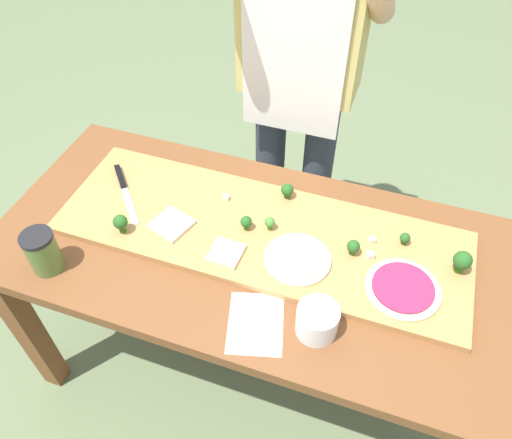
# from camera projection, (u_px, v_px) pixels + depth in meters

# --- Properties ---
(ground_plane) EXTENTS (8.00, 8.00, 0.00)m
(ground_plane) POSITION_uv_depth(u_px,v_px,m) (250.00, 362.00, 2.01)
(ground_plane) COLOR #60704C
(prep_table) EXTENTS (1.52, 0.73, 0.74)m
(prep_table) POSITION_uv_depth(u_px,v_px,m) (248.00, 267.00, 1.54)
(prep_table) COLOR brown
(prep_table) RESTS_ON ground
(cutting_board) EXTENTS (1.23, 0.40, 0.02)m
(cutting_board) POSITION_uv_depth(u_px,v_px,m) (260.00, 232.00, 1.48)
(cutting_board) COLOR #B27F47
(cutting_board) RESTS_ON prep_table
(chefs_knife) EXTENTS (0.20, 0.22, 0.02)m
(chefs_knife) POSITION_uv_depth(u_px,v_px,m) (123.00, 186.00, 1.60)
(chefs_knife) COLOR #B7BABF
(chefs_knife) RESTS_ON cutting_board
(pizza_whole_beet_magenta) EXTENTS (0.20, 0.20, 0.02)m
(pizza_whole_beet_magenta) POSITION_uv_depth(u_px,v_px,m) (403.00, 288.00, 1.32)
(pizza_whole_beet_magenta) COLOR beige
(pizza_whole_beet_magenta) RESTS_ON cutting_board
(pizza_whole_cheese_artichoke) EXTENTS (0.19, 0.19, 0.02)m
(pizza_whole_cheese_artichoke) POSITION_uv_depth(u_px,v_px,m) (297.00, 259.00, 1.39)
(pizza_whole_cheese_artichoke) COLOR beige
(pizza_whole_cheese_artichoke) RESTS_ON cutting_board
(pizza_slice_center) EXTENTS (0.13, 0.13, 0.01)m
(pizza_slice_center) POSITION_uv_depth(u_px,v_px,m) (171.00, 224.00, 1.48)
(pizza_slice_center) COLOR beige
(pizza_slice_center) RESTS_ON cutting_board
(pizza_slice_near_left) EXTENTS (0.09, 0.09, 0.01)m
(pizza_slice_near_left) POSITION_uv_depth(u_px,v_px,m) (226.00, 253.00, 1.41)
(pizza_slice_near_left) COLOR beige
(pizza_slice_near_left) RESTS_ON cutting_board
(broccoli_floret_center_right) EXTENTS (0.04, 0.04, 0.06)m
(broccoli_floret_center_right) POSITION_uv_depth(u_px,v_px,m) (120.00, 223.00, 1.44)
(broccoli_floret_center_right) COLOR #2C5915
(broccoli_floret_center_right) RESTS_ON cutting_board
(broccoli_floret_back_right) EXTENTS (0.03, 0.03, 0.05)m
(broccoli_floret_back_right) POSITION_uv_depth(u_px,v_px,m) (270.00, 223.00, 1.46)
(broccoli_floret_back_right) COLOR #487A23
(broccoli_floret_back_right) RESTS_ON cutting_board
(broccoli_floret_front_mid) EXTENTS (0.03, 0.03, 0.04)m
(broccoli_floret_front_mid) POSITION_uv_depth(u_px,v_px,m) (405.00, 238.00, 1.42)
(broccoli_floret_front_mid) COLOR #2C5915
(broccoli_floret_front_mid) RESTS_ON cutting_board
(broccoli_floret_front_left) EXTENTS (0.03, 0.03, 0.05)m
(broccoli_floret_front_left) POSITION_uv_depth(u_px,v_px,m) (246.00, 222.00, 1.46)
(broccoli_floret_front_left) COLOR #2C5915
(broccoli_floret_front_left) RESTS_ON cutting_board
(broccoli_floret_back_left) EXTENTS (0.04, 0.04, 0.05)m
(broccoli_floret_back_left) POSITION_uv_depth(u_px,v_px,m) (353.00, 247.00, 1.39)
(broccoli_floret_back_left) COLOR #2C5915
(broccoli_floret_back_left) RESTS_ON cutting_board
(broccoli_floret_back_mid) EXTENTS (0.05, 0.05, 0.07)m
(broccoli_floret_back_mid) POSITION_uv_depth(u_px,v_px,m) (462.00, 261.00, 1.34)
(broccoli_floret_back_mid) COLOR #2C5915
(broccoli_floret_back_mid) RESTS_ON cutting_board
(broccoli_floret_center_left) EXTENTS (0.04, 0.04, 0.05)m
(broccoli_floret_center_left) POSITION_uv_depth(u_px,v_px,m) (287.00, 190.00, 1.55)
(broccoli_floret_center_left) COLOR #2C5915
(broccoli_floret_center_left) RESTS_ON cutting_board
(cheese_crumble_a) EXTENTS (0.02, 0.02, 0.02)m
(cheese_crumble_a) POSITION_uv_depth(u_px,v_px,m) (226.00, 198.00, 1.56)
(cheese_crumble_a) COLOR white
(cheese_crumble_a) RESTS_ON cutting_board
(cheese_crumble_b) EXTENTS (0.03, 0.03, 0.02)m
(cheese_crumble_b) POSITION_uv_depth(u_px,v_px,m) (370.00, 255.00, 1.40)
(cheese_crumble_b) COLOR white
(cheese_crumble_b) RESTS_ON cutting_board
(cheese_crumble_c) EXTENTS (0.02, 0.02, 0.02)m
(cheese_crumble_c) POSITION_uv_depth(u_px,v_px,m) (372.00, 240.00, 1.44)
(cheese_crumble_c) COLOR silver
(cheese_crumble_c) RESTS_ON cutting_board
(flour_cup) EXTENTS (0.11, 0.11, 0.09)m
(flour_cup) POSITION_uv_depth(u_px,v_px,m) (317.00, 322.00, 1.24)
(flour_cup) COLOR white
(flour_cup) RESTS_ON prep_table
(sauce_jar) EXTENTS (0.09, 0.09, 0.13)m
(sauce_jar) POSITION_uv_depth(u_px,v_px,m) (43.00, 252.00, 1.36)
(sauce_jar) COLOR #517033
(sauce_jar) RESTS_ON prep_table
(recipe_note) EXTENTS (0.19, 0.22, 0.00)m
(recipe_note) POSITION_uv_depth(u_px,v_px,m) (256.00, 323.00, 1.28)
(recipe_note) COLOR white
(recipe_note) RESTS_ON prep_table
(cook_center) EXTENTS (0.54, 0.39, 1.67)m
(cook_center) POSITION_uv_depth(u_px,v_px,m) (300.00, 63.00, 1.67)
(cook_center) COLOR #333847
(cook_center) RESTS_ON ground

